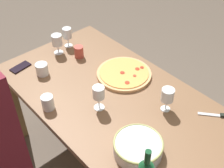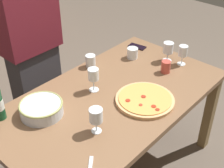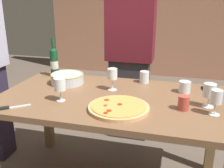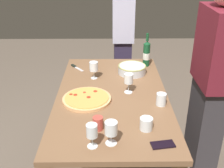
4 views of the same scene
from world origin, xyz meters
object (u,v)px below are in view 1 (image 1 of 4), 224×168
pizza_knife (219,115)px  wine_glass_far_left (57,41)px  dining_table (112,105)px  serving_bowl (138,147)px  wine_glass_far_right (67,34)px  cup_amber (42,69)px  pizza (124,74)px  cup_spare (79,52)px  cup_ceramic (48,102)px  wine_glass_by_bottle (167,96)px  cell_phone (20,67)px  wine_glass_near_pizza (99,94)px

pizza_knife → wine_glass_far_left: bearing=16.0°
dining_table → pizza_knife: pizza_knife is taller
serving_bowl → pizza_knife: (-0.14, -0.55, -0.04)m
wine_glass_far_right → cup_amber: bearing=116.9°
wine_glass_far_right → cup_amber: size_ratio=1.82×
pizza → serving_bowl: size_ratio=1.44×
cup_spare → cup_amber: bearing=89.1°
serving_bowl → cup_ceramic: cup_ceramic is taller
wine_glass_by_bottle → pizza_knife: 0.34m
pizza_knife → cup_amber: bearing=28.7°
cup_ceramic → cell_phone: bearing=-8.1°
wine_glass_by_bottle → wine_glass_far_left: 0.96m
pizza → cell_phone: (0.56, 0.50, -0.01)m
wine_glass_far_left → cup_spare: wine_glass_far_left is taller
pizza → cup_amber: size_ratio=4.45×
dining_table → cup_ceramic: (0.17, 0.37, 0.14)m
cup_spare → pizza_knife: (-1.05, -0.26, -0.04)m
cell_phone → pizza_knife: 1.39m
cup_amber → pizza_knife: cup_amber is taller
pizza → cup_ceramic: size_ratio=4.03×
pizza → wine_glass_far_right: size_ratio=2.45×
cup_spare → pizza_knife: 1.08m
dining_table → pizza: bearing=-64.1°
serving_bowl → cell_phone: 1.09m
cup_ceramic → cup_spare: (0.31, -0.47, -0.00)m
cell_phone → pizza_knife: pizza_knife is taller
dining_table → wine_glass_far_right: 0.70m
pizza → wine_glass_by_bottle: bearing=174.8°
wine_glass_far_left → cup_spare: bearing=-150.6°
dining_table → wine_glass_far_right: size_ratio=10.23×
serving_bowl → cup_amber: bearing=1.5°
dining_table → cup_ceramic: bearing=65.1°
dining_table → wine_glass_near_pizza: wine_glass_near_pizza is taller
pizza → wine_glass_near_pizza: bearing=111.2°
pizza_knife → serving_bowl: bearing=75.7°
dining_table → wine_glass_by_bottle: 0.41m
cup_ceramic → cell_phone: cup_ceramic is taller
wine_glass_near_pizza → pizza_knife: (-0.53, -0.49, -0.11)m
dining_table → wine_glass_far_right: bearing=-10.7°
dining_table → wine_glass_near_pizza: (-0.03, 0.14, 0.21)m
wine_glass_far_left → serving_bowl: bearing=168.9°
wine_glass_far_right → wine_glass_near_pizza: bearing=159.4°
serving_bowl → wine_glass_far_right: wine_glass_far_right is taller
cup_amber → cup_spare: size_ratio=0.94×
dining_table → cup_spare: (0.48, -0.10, 0.14)m
wine_glass_near_pizza → wine_glass_by_bottle: size_ratio=1.04×
pizza → cup_amber: cup_amber is taller
pizza_knife → cup_ceramic: bearing=44.6°
cup_amber → cup_ceramic: (-0.32, 0.15, 0.01)m
serving_bowl → pizza_knife: size_ratio=1.63×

